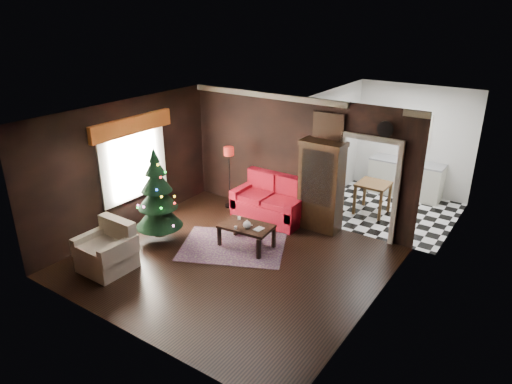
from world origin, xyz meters
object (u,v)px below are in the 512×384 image
Objects in this scene: coffee_table at (246,236)px; kitchen_table at (372,198)px; loveseat at (270,199)px; curio_cabinet at (321,188)px; floor_lamp at (229,177)px; teapot at (247,225)px; christmas_tree at (157,194)px; armchair at (106,247)px; wall_clock at (386,129)px.

coffee_table is 1.40× the size of kitchen_table.
loveseat is 1.25m from curio_cabinet.
teapot is (1.48, -1.37, -0.26)m from floor_lamp.
christmas_tree is 10.10× the size of teapot.
teapot is at bearing 20.77° from christmas_tree.
curio_cabinet is 2.24m from floor_lamp.
armchair is 0.87× the size of coffee_table.
kitchen_table is at bearing 63.85° from coffee_table.
floor_lamp is 1.62× the size of armchair.
curio_cabinet reaches higher than teapot.
coffee_table is 0.35m from teapot.
christmas_tree is at bearing -129.66° from kitchen_table.
floor_lamp is at bearing 137.49° from coffee_table.
loveseat is at bearing 105.44° from teapot.
wall_clock is at bearing 41.07° from coffee_table.
floor_lamp is 1.97× the size of kitchen_table.
coffee_table is (1.64, 2.16, -0.21)m from armchair.
teapot is (1.73, 2.06, 0.11)m from armchair.
coffee_table is at bearing -42.51° from floor_lamp.
armchair is (-2.47, -3.75, -0.49)m from curio_cabinet.
loveseat is 2.45m from kitchen_table.
christmas_tree reaches higher than coffee_table.
coffee_table is at bearing -116.15° from kitchen_table.
armchair is at bearing -94.18° from floor_lamp.
floor_lamp is (-1.07, -0.10, 0.33)m from loveseat.
loveseat is 9.38× the size of teapot.
wall_clock is at bearing -66.25° from kitchen_table.
loveseat is 2.59m from christmas_tree.
teapot is at bearing -74.56° from loveseat.
curio_cabinet is 2.53× the size of kitchen_table.
teapot reaches higher than coffee_table.
curio_cabinet is at bearing 10.83° from loveseat.
kitchen_table is at bearing 66.00° from teapot.
kitchen_table reaches higher than coffee_table.
christmas_tree is 2.01× the size of armchair.
armchair is 2.69m from teapot.
wall_clock is at bearing 9.66° from loveseat.
kitchen_table is at bearing 42.51° from loveseat.
christmas_tree is 1.75× the size of coffee_table.
teapot is (0.09, -0.10, 0.32)m from coffee_table.
floor_lamp is at bearing -171.71° from curio_cabinet.
curio_cabinet is at bearing 57.23° from armchair.
floor_lamp is 3.46m from armchair.
christmas_tree is (-1.34, -2.14, 0.55)m from loveseat.
kitchen_table is at bearing 59.53° from armchair.
curio_cabinet is at bearing 62.36° from coffee_table.
wall_clock reaches higher than floor_lamp.
kitchen_table is (-0.55, 1.25, -2.00)m from wall_clock.
floor_lamp is at bearing 86.38° from armchair.
christmas_tree reaches higher than armchair.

